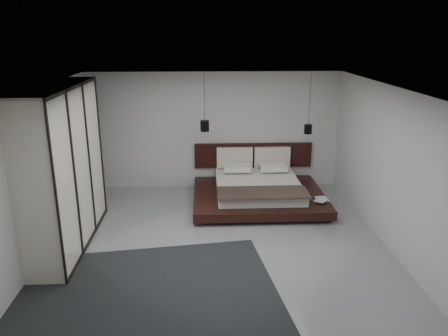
{
  "coord_description": "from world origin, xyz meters",
  "views": [
    {
      "loc": [
        -0.24,
        -7.27,
        3.69
      ],
      "look_at": [
        0.15,
        1.2,
        1.02
      ],
      "focal_mm": 35.0,
      "sensor_mm": 36.0,
      "label": 1
    }
  ],
  "objects_px": {
    "pendant_left": "(205,126)",
    "wardrobe": "(63,168)",
    "pendant_right": "(308,129)",
    "rug": "(141,295)",
    "bed": "(258,189)",
    "lattice_screen": "(85,142)"
  },
  "relations": [
    {
      "from": "wardrobe",
      "to": "rug",
      "type": "xyz_separation_m",
      "value": [
        1.5,
        -1.75,
        -1.41
      ]
    },
    {
      "from": "lattice_screen",
      "to": "wardrobe",
      "type": "height_order",
      "value": "wardrobe"
    },
    {
      "from": "lattice_screen",
      "to": "rug",
      "type": "distance_m",
      "value": 4.69
    },
    {
      "from": "lattice_screen",
      "to": "pendant_left",
      "type": "height_order",
      "value": "pendant_left"
    },
    {
      "from": "rug",
      "to": "pendant_left",
      "type": "bearing_deg",
      "value": 76.57
    },
    {
      "from": "pendant_left",
      "to": "pendant_right",
      "type": "relative_size",
      "value": 0.94
    },
    {
      "from": "lattice_screen",
      "to": "wardrobe",
      "type": "distance_m",
      "value": 2.41
    },
    {
      "from": "lattice_screen",
      "to": "pendant_right",
      "type": "bearing_deg",
      "value": -0.98
    },
    {
      "from": "pendant_left",
      "to": "wardrobe",
      "type": "bearing_deg",
      "value": -136.89
    },
    {
      "from": "wardrobe",
      "to": "bed",
      "type": "bearing_deg",
      "value": 26.95
    },
    {
      "from": "bed",
      "to": "wardrobe",
      "type": "bearing_deg",
      "value": -153.05
    },
    {
      "from": "bed",
      "to": "rug",
      "type": "distance_m",
      "value": 4.2
    },
    {
      "from": "lattice_screen",
      "to": "pendant_right",
      "type": "distance_m",
      "value": 5.08
    },
    {
      "from": "pendant_right",
      "to": "pendant_left",
      "type": "bearing_deg",
      "value": 180.0
    },
    {
      "from": "pendant_left",
      "to": "pendant_right",
      "type": "bearing_deg",
      "value": 0.0
    },
    {
      "from": "bed",
      "to": "wardrobe",
      "type": "relative_size",
      "value": 0.99
    },
    {
      "from": "wardrobe",
      "to": "pendant_left",
      "type": "bearing_deg",
      "value": 43.11
    },
    {
      "from": "lattice_screen",
      "to": "wardrobe",
      "type": "xyz_separation_m",
      "value": [
        0.25,
        -2.4,
        0.12
      ]
    },
    {
      "from": "pendant_left",
      "to": "bed",
      "type": "bearing_deg",
      "value": -21.32
    },
    {
      "from": "pendant_left",
      "to": "wardrobe",
      "type": "height_order",
      "value": "wardrobe"
    },
    {
      "from": "bed",
      "to": "pendant_right",
      "type": "bearing_deg",
      "value": 21.32
    },
    {
      "from": "lattice_screen",
      "to": "pendant_right",
      "type": "xyz_separation_m",
      "value": [
        5.07,
        -0.09,
        0.26
      ]
    }
  ]
}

